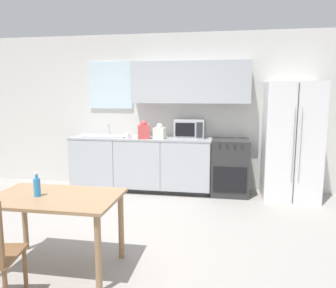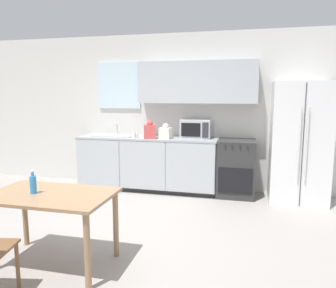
# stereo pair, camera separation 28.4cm
# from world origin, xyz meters

# --- Properties ---
(ground_plane) EXTENTS (12.00, 12.00, 0.00)m
(ground_plane) POSITION_xyz_m (0.00, 0.00, 0.00)
(ground_plane) COLOR gray
(wall_back) EXTENTS (12.00, 0.38, 2.70)m
(wall_back) POSITION_xyz_m (0.10, 2.34, 1.45)
(wall_back) COLOR silver
(wall_back) RESTS_ON ground_plane
(kitchen_counter) EXTENTS (2.43, 0.62, 0.93)m
(kitchen_counter) POSITION_xyz_m (-0.22, 2.05, 0.47)
(kitchen_counter) COLOR #333333
(kitchen_counter) RESTS_ON ground_plane
(oven_range) EXTENTS (0.61, 0.61, 0.92)m
(oven_range) POSITION_xyz_m (1.30, 2.05, 0.46)
(oven_range) COLOR #2D2D2D
(oven_range) RESTS_ON ground_plane
(refrigerator) EXTENTS (0.84, 0.73, 1.85)m
(refrigerator) POSITION_xyz_m (2.24, 2.00, 0.93)
(refrigerator) COLOR white
(refrigerator) RESTS_ON ground_plane
(kitchen_sink) EXTENTS (0.72, 0.38, 0.20)m
(kitchen_sink) POSITION_xyz_m (-0.84, 2.06, 0.94)
(kitchen_sink) COLOR #B7BABC
(kitchen_sink) RESTS_ON kitchen_counter
(microwave) EXTENTS (0.50, 0.36, 0.31)m
(microwave) POSITION_xyz_m (0.61, 2.14, 1.08)
(microwave) COLOR #B7BABC
(microwave) RESTS_ON kitchen_counter
(coffee_mug) EXTENTS (0.11, 0.08, 0.09)m
(coffee_mug) POSITION_xyz_m (-0.41, 1.89, 0.98)
(coffee_mug) COLOR white
(coffee_mug) RESTS_ON kitchen_counter
(grocery_bag_0) EXTENTS (0.21, 0.19, 0.26)m
(grocery_bag_0) POSITION_xyz_m (0.13, 1.94, 1.04)
(grocery_bag_0) COLOR silver
(grocery_bag_0) RESTS_ON kitchen_counter
(grocery_bag_1) EXTENTS (0.23, 0.21, 0.30)m
(grocery_bag_1) POSITION_xyz_m (-0.13, 1.90, 1.06)
(grocery_bag_1) COLOR #D14C4C
(grocery_bag_1) RESTS_ON kitchen_counter
(dining_table) EXTENTS (1.19, 0.73, 0.72)m
(dining_table) POSITION_xyz_m (-0.36, -0.65, 0.62)
(dining_table) COLOR #997551
(dining_table) RESTS_ON ground_plane
(drink_bottle) EXTENTS (0.06, 0.06, 0.23)m
(drink_bottle) POSITION_xyz_m (-0.51, -0.68, 0.81)
(drink_bottle) COLOR #338CD8
(drink_bottle) RESTS_ON dining_table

